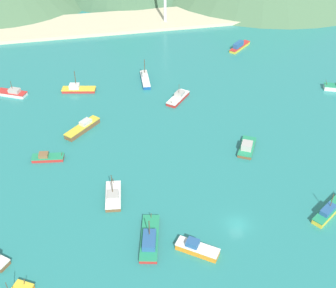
{
  "coord_description": "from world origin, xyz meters",
  "views": [
    {
      "loc": [
        -25.54,
        -55.9,
        62.88
      ],
      "look_at": [
        -7.53,
        28.18,
        0.11
      ],
      "focal_mm": 47.8,
      "sensor_mm": 36.0,
      "label": 1
    }
  ],
  "objects_px": {
    "fishing_boat_9": "(239,46)",
    "fishing_boat_14": "(197,248)",
    "fishing_boat_2": "(78,89)",
    "fishing_boat_15": "(145,79)",
    "fishing_boat_7": "(150,239)",
    "fishing_boat_5": "(47,157)",
    "fishing_boat_13": "(330,210)",
    "fishing_boat_6": "(83,127)",
    "fishing_boat_8": "(178,97)",
    "fishing_boat_10": "(113,196)",
    "fishing_boat_3": "(247,147)",
    "fishing_boat_12": "(12,93)"
  },
  "relations": [
    {
      "from": "fishing_boat_10",
      "to": "fishing_boat_6",
      "type": "bearing_deg",
      "value": 99.92
    },
    {
      "from": "fishing_boat_15",
      "to": "fishing_boat_7",
      "type": "bearing_deg",
      "value": -98.96
    },
    {
      "from": "fishing_boat_13",
      "to": "fishing_boat_8",
      "type": "bearing_deg",
      "value": 111.24
    },
    {
      "from": "fishing_boat_2",
      "to": "fishing_boat_5",
      "type": "height_order",
      "value": "fishing_boat_2"
    },
    {
      "from": "fishing_boat_2",
      "to": "fishing_boat_7",
      "type": "xyz_separation_m",
      "value": [
        10.07,
        -59.51,
        0.05
      ]
    },
    {
      "from": "fishing_boat_3",
      "to": "fishing_boat_7",
      "type": "distance_m",
      "value": 35.64
    },
    {
      "from": "fishing_boat_6",
      "to": "fishing_boat_14",
      "type": "relative_size",
      "value": 1.2
    },
    {
      "from": "fishing_boat_8",
      "to": "fishing_boat_10",
      "type": "bearing_deg",
      "value": -121.49
    },
    {
      "from": "fishing_boat_6",
      "to": "fishing_boat_12",
      "type": "distance_m",
      "value": 28.4
    },
    {
      "from": "fishing_boat_2",
      "to": "fishing_boat_6",
      "type": "relative_size",
      "value": 1.06
    },
    {
      "from": "fishing_boat_14",
      "to": "fishing_boat_8",
      "type": "bearing_deg",
      "value": 80.37
    },
    {
      "from": "fishing_boat_9",
      "to": "fishing_boat_14",
      "type": "relative_size",
      "value": 1.21
    },
    {
      "from": "fishing_boat_5",
      "to": "fishing_boat_14",
      "type": "bearing_deg",
      "value": -51.51
    },
    {
      "from": "fishing_boat_5",
      "to": "fishing_boat_15",
      "type": "bearing_deg",
      "value": 48.99
    },
    {
      "from": "fishing_boat_5",
      "to": "fishing_boat_12",
      "type": "bearing_deg",
      "value": 106.84
    },
    {
      "from": "fishing_boat_5",
      "to": "fishing_boat_15",
      "type": "height_order",
      "value": "fishing_boat_15"
    },
    {
      "from": "fishing_boat_2",
      "to": "fishing_boat_10",
      "type": "height_order",
      "value": "fishing_boat_10"
    },
    {
      "from": "fishing_boat_5",
      "to": "fishing_boat_8",
      "type": "bearing_deg",
      "value": 29.37
    },
    {
      "from": "fishing_boat_7",
      "to": "fishing_boat_9",
      "type": "height_order",
      "value": "fishing_boat_7"
    },
    {
      "from": "fishing_boat_13",
      "to": "fishing_boat_14",
      "type": "relative_size",
      "value": 1.28
    },
    {
      "from": "fishing_boat_13",
      "to": "fishing_boat_10",
      "type": "bearing_deg",
      "value": 162.41
    },
    {
      "from": "fishing_boat_2",
      "to": "fishing_boat_12",
      "type": "relative_size",
      "value": 1.12
    },
    {
      "from": "fishing_boat_12",
      "to": "fishing_boat_15",
      "type": "xyz_separation_m",
      "value": [
        37.76,
        0.35,
        0.07
      ]
    },
    {
      "from": "fishing_boat_9",
      "to": "fishing_boat_14",
      "type": "xyz_separation_m",
      "value": [
        -36.76,
        -81.48,
        -0.09
      ]
    },
    {
      "from": "fishing_boat_7",
      "to": "fishing_boat_10",
      "type": "bearing_deg",
      "value": 112.12
    },
    {
      "from": "fishing_boat_5",
      "to": "fishing_boat_14",
      "type": "relative_size",
      "value": 0.96
    },
    {
      "from": "fishing_boat_9",
      "to": "fishing_boat_10",
      "type": "relative_size",
      "value": 1.08
    },
    {
      "from": "fishing_boat_13",
      "to": "fishing_boat_15",
      "type": "xyz_separation_m",
      "value": [
        -26.17,
        61.42,
        0.01
      ]
    },
    {
      "from": "fishing_boat_3",
      "to": "fishing_boat_9",
      "type": "xyz_separation_m",
      "value": [
        17.34,
        54.45,
        0.12
      ]
    },
    {
      "from": "fishing_boat_10",
      "to": "fishing_boat_14",
      "type": "distance_m",
      "value": 21.36
    },
    {
      "from": "fishing_boat_10",
      "to": "fishing_boat_9",
      "type": "bearing_deg",
      "value": 52.35
    },
    {
      "from": "fishing_boat_12",
      "to": "fishing_boat_3",
      "type": "bearing_deg",
      "value": -34.43
    },
    {
      "from": "fishing_boat_9",
      "to": "fishing_boat_15",
      "type": "relative_size",
      "value": 0.92
    },
    {
      "from": "fishing_boat_5",
      "to": "fishing_boat_15",
      "type": "xyz_separation_m",
      "value": [
        28.09,
        32.3,
        0.22
      ]
    },
    {
      "from": "fishing_boat_2",
      "to": "fishing_boat_14",
      "type": "bearing_deg",
      "value": -74.28
    },
    {
      "from": "fishing_boat_5",
      "to": "fishing_boat_15",
      "type": "distance_m",
      "value": 42.81
    },
    {
      "from": "fishing_boat_12",
      "to": "fishing_boat_5",
      "type": "bearing_deg",
      "value": -73.16
    },
    {
      "from": "fishing_boat_8",
      "to": "fishing_boat_14",
      "type": "relative_size",
      "value": 1.1
    },
    {
      "from": "fishing_boat_2",
      "to": "fishing_boat_8",
      "type": "xyz_separation_m",
      "value": [
        26.86,
        -10.72,
        -0.01
      ]
    },
    {
      "from": "fishing_boat_7",
      "to": "fishing_boat_10",
      "type": "relative_size",
      "value": 1.34
    },
    {
      "from": "fishing_boat_7",
      "to": "fishing_boat_8",
      "type": "bearing_deg",
      "value": 71.01
    },
    {
      "from": "fishing_boat_13",
      "to": "fishing_boat_6",
      "type": "bearing_deg",
      "value": 139.25
    },
    {
      "from": "fishing_boat_5",
      "to": "fishing_boat_7",
      "type": "height_order",
      "value": "fishing_boat_7"
    },
    {
      "from": "fishing_boat_10",
      "to": "fishing_boat_15",
      "type": "distance_m",
      "value": 50.65
    },
    {
      "from": "fishing_boat_8",
      "to": "fishing_boat_9",
      "type": "relative_size",
      "value": 0.91
    },
    {
      "from": "fishing_boat_8",
      "to": "fishing_boat_10",
      "type": "distance_m",
      "value": 42.15
    },
    {
      "from": "fishing_boat_3",
      "to": "fishing_boat_10",
      "type": "relative_size",
      "value": 0.99
    },
    {
      "from": "fishing_boat_8",
      "to": "fishing_boat_5",
      "type": "bearing_deg",
      "value": -150.63
    },
    {
      "from": "fishing_boat_8",
      "to": "fishing_boat_15",
      "type": "height_order",
      "value": "fishing_boat_15"
    },
    {
      "from": "fishing_boat_3",
      "to": "fishing_boat_14",
      "type": "distance_m",
      "value": 33.28
    }
  ]
}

